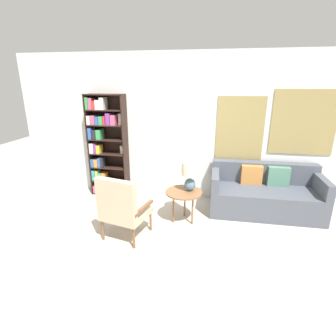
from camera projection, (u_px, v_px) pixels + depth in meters
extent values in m
plane|color=#B2A899|center=(160.00, 256.00, 3.45)|extent=(14.00, 14.00, 0.00)
cube|color=silver|center=(181.00, 128.00, 4.92)|extent=(6.40, 0.06, 2.70)
cube|color=olive|center=(240.00, 129.00, 4.70)|extent=(0.83, 0.02, 1.15)
cube|color=olive|center=(303.00, 123.00, 4.48)|extent=(1.06, 0.02, 1.11)
cube|color=black|center=(91.00, 145.00, 5.16)|extent=(0.02, 0.30, 1.97)
cube|color=black|center=(126.00, 147.00, 5.04)|extent=(0.02, 0.30, 1.97)
cube|color=black|center=(104.00, 94.00, 4.79)|extent=(0.73, 0.30, 0.02)
cube|color=black|center=(112.00, 192.00, 5.40)|extent=(0.73, 0.30, 0.02)
cube|color=black|center=(111.00, 145.00, 5.24)|extent=(0.73, 0.01, 1.97)
cube|color=black|center=(111.00, 180.00, 5.32)|extent=(0.73, 0.30, 0.02)
cube|color=#B24C6B|center=(96.00, 188.00, 5.39)|extent=(0.06, 0.20, 0.15)
cube|color=#B24C6B|center=(99.00, 189.00, 5.37)|extent=(0.06, 0.17, 0.14)
cube|color=silver|center=(102.00, 187.00, 5.36)|extent=(0.05, 0.21, 0.21)
cube|color=gray|center=(104.00, 188.00, 5.34)|extent=(0.04, 0.17, 0.17)
cube|color=red|center=(108.00, 188.00, 5.37)|extent=(0.05, 0.25, 0.18)
cube|color=black|center=(111.00, 188.00, 5.35)|extent=(0.09, 0.23, 0.18)
cube|color=teal|center=(115.00, 188.00, 5.32)|extent=(0.08, 0.22, 0.21)
cylinder|color=#334C6B|center=(125.00, 189.00, 5.33)|extent=(0.08, 0.08, 0.16)
cube|color=black|center=(110.00, 167.00, 5.23)|extent=(0.73, 0.30, 0.02)
cube|color=teal|center=(95.00, 174.00, 5.28)|extent=(0.06, 0.17, 0.20)
cube|color=gold|center=(98.00, 175.00, 5.28)|extent=(0.04, 0.19, 0.19)
cube|color=teal|center=(101.00, 176.00, 5.28)|extent=(0.05, 0.20, 0.15)
cube|color=orange|center=(105.00, 176.00, 5.27)|extent=(0.08, 0.19, 0.15)
cube|color=black|center=(109.00, 153.00, 5.14)|extent=(0.73, 0.30, 0.02)
cube|color=#2D56A8|center=(95.00, 162.00, 5.24)|extent=(0.06, 0.25, 0.15)
cube|color=orange|center=(98.00, 162.00, 5.22)|extent=(0.07, 0.23, 0.15)
cube|color=#2D56A8|center=(101.00, 162.00, 5.20)|extent=(0.05, 0.22, 0.19)
cube|color=black|center=(103.00, 162.00, 5.16)|extent=(0.05, 0.17, 0.20)
cube|color=black|center=(108.00, 139.00, 5.05)|extent=(0.73, 0.30, 0.02)
cube|color=silver|center=(94.00, 147.00, 5.14)|extent=(0.08, 0.25, 0.19)
cube|color=#7A338C|center=(96.00, 148.00, 5.10)|extent=(0.04, 0.17, 0.18)
cube|color=gold|center=(99.00, 149.00, 5.10)|extent=(0.07, 0.19, 0.16)
cylinder|color=beige|center=(122.00, 149.00, 5.07)|extent=(0.09, 0.09, 0.15)
cube|color=black|center=(107.00, 125.00, 4.97)|extent=(0.73, 0.30, 0.02)
cube|color=#2D56A8|center=(92.00, 133.00, 5.04)|extent=(0.06, 0.22, 0.21)
cube|color=black|center=(95.00, 134.00, 5.02)|extent=(0.08, 0.19, 0.18)
cube|color=#338C4C|center=(100.00, 134.00, 5.01)|extent=(0.09, 0.21, 0.18)
cube|color=black|center=(106.00, 110.00, 4.88)|extent=(0.73, 0.30, 0.02)
cube|color=silver|center=(90.00, 120.00, 4.95)|extent=(0.06, 0.20, 0.16)
cube|color=#B24C6B|center=(95.00, 120.00, 4.94)|extent=(0.08, 0.22, 0.17)
cube|color=#2D56A8|center=(99.00, 120.00, 4.94)|extent=(0.06, 0.22, 0.15)
cube|color=#338C4C|center=(102.00, 120.00, 4.90)|extent=(0.07, 0.18, 0.16)
cube|color=red|center=(106.00, 120.00, 4.92)|extent=(0.04, 0.24, 0.16)
cube|color=#7A338C|center=(109.00, 119.00, 4.88)|extent=(0.08, 0.19, 0.22)
cube|color=#B24C6B|center=(115.00, 120.00, 4.89)|extent=(0.09, 0.24, 0.19)
cylinder|color=beige|center=(120.00, 119.00, 4.89)|extent=(0.09, 0.09, 0.21)
cube|color=#338C4C|center=(89.00, 103.00, 4.88)|extent=(0.05, 0.25, 0.22)
cube|color=#B24C6B|center=(92.00, 104.00, 4.85)|extent=(0.07, 0.20, 0.21)
cube|color=red|center=(95.00, 105.00, 4.85)|extent=(0.05, 0.20, 0.16)
cube|color=silver|center=(99.00, 105.00, 4.84)|extent=(0.08, 0.22, 0.17)
cube|color=silver|center=(103.00, 103.00, 4.82)|extent=(0.07, 0.22, 0.22)
cylinder|color=brown|center=(151.00, 221.00, 3.99)|extent=(0.04, 0.04, 0.32)
cylinder|color=brown|center=(122.00, 214.00, 4.19)|extent=(0.04, 0.04, 0.32)
cylinder|color=brown|center=(134.00, 238.00, 3.56)|extent=(0.04, 0.04, 0.32)
cylinder|color=brown|center=(103.00, 230.00, 3.76)|extent=(0.04, 0.04, 0.32)
cube|color=tan|center=(127.00, 213.00, 3.81)|extent=(0.71, 0.70, 0.08)
cube|color=tan|center=(116.00, 200.00, 3.50)|extent=(0.60, 0.24, 0.56)
cube|color=brown|center=(143.00, 208.00, 3.66)|extent=(0.17, 0.52, 0.04)
cube|color=brown|center=(110.00, 201.00, 3.88)|extent=(0.17, 0.52, 0.04)
cube|color=#474C56|center=(264.00, 200.00, 4.54)|extent=(1.83, 0.86, 0.44)
cube|color=#474C56|center=(264.00, 172.00, 4.72)|extent=(1.83, 0.20, 0.37)
cube|color=#474C56|center=(215.00, 178.00, 4.58)|extent=(0.12, 0.86, 0.26)
cube|color=#474C56|center=(321.00, 185.00, 4.29)|extent=(0.12, 0.86, 0.26)
cube|color=#B27538|center=(252.00, 175.00, 4.63)|extent=(0.36, 0.12, 0.34)
cube|color=#4C7A66|center=(278.00, 176.00, 4.55)|extent=(0.36, 0.12, 0.34)
cylinder|color=brown|center=(184.00, 192.00, 4.17)|extent=(0.59, 0.59, 0.02)
cylinder|color=brown|center=(185.00, 202.00, 4.41)|extent=(0.03, 0.03, 0.49)
cylinder|color=brown|center=(173.00, 209.00, 4.19)|extent=(0.03, 0.03, 0.49)
cylinder|color=brown|center=(192.00, 210.00, 4.14)|extent=(0.03, 0.03, 0.49)
ellipsoid|color=slate|center=(190.00, 184.00, 4.17)|extent=(0.18, 0.18, 0.20)
cylinder|color=tan|center=(190.00, 177.00, 4.13)|extent=(0.02, 0.02, 0.06)
cylinder|color=beige|center=(190.00, 169.00, 4.09)|extent=(0.28, 0.28, 0.21)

